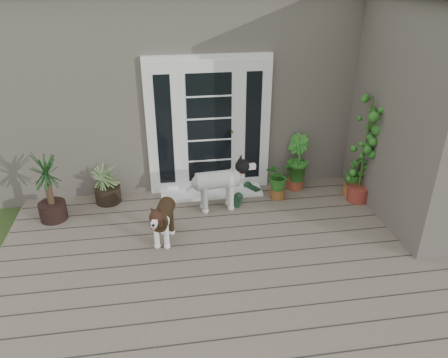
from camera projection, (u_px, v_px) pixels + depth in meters
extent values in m
cube|color=#6B5B4C|center=(249.00, 275.00, 5.21)|extent=(6.20, 4.60, 0.12)
cube|color=#665E54|center=(206.00, 72.00, 8.30)|extent=(7.40, 4.00, 3.10)
cube|color=#665E54|center=(443.00, 117.00, 5.91)|extent=(1.60, 2.40, 3.10)
cube|color=white|center=(209.00, 126.00, 6.62)|extent=(1.90, 0.14, 2.15)
cube|color=white|center=(212.00, 192.00, 6.91)|extent=(1.60, 0.40, 0.05)
imported|color=#20641C|center=(278.00, 182.00, 6.70)|extent=(0.59, 0.59, 0.54)
imported|color=#215919|center=(296.00, 169.00, 6.96)|extent=(0.54, 0.54, 0.68)
imported|color=#1D5A19|center=(354.00, 180.00, 6.81)|extent=(0.41, 0.41, 0.49)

